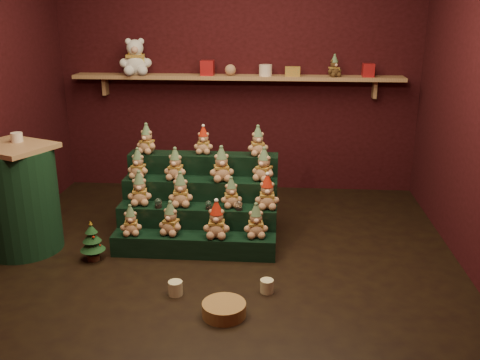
# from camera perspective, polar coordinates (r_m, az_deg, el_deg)

# --- Properties ---
(ground) EXTENTS (4.00, 4.00, 0.00)m
(ground) POSITION_cam_1_polar(r_m,az_deg,el_deg) (4.50, -2.32, -8.81)
(ground) COLOR black
(ground) RESTS_ON ground
(back_wall) EXTENTS (4.00, 0.10, 2.80)m
(back_wall) POSITION_cam_1_polar(r_m,az_deg,el_deg) (6.09, -0.20, 12.05)
(back_wall) COLOR black
(back_wall) RESTS_ON ground
(front_wall) EXTENTS (4.00, 0.10, 2.80)m
(front_wall) POSITION_cam_1_polar(r_m,az_deg,el_deg) (2.10, -9.32, 0.30)
(front_wall) COLOR black
(front_wall) RESTS_ON ground
(back_shelf) EXTENTS (3.60, 0.26, 0.24)m
(back_shelf) POSITION_cam_1_polar(r_m,az_deg,el_deg) (5.93, -0.34, 10.86)
(back_shelf) COLOR #A98254
(back_shelf) RESTS_ON ground
(riser_tier_front) EXTENTS (1.40, 0.22, 0.18)m
(riser_tier_front) POSITION_cam_1_polar(r_m,az_deg,el_deg) (4.62, -4.95, -6.91)
(riser_tier_front) COLOR black
(riser_tier_front) RESTS_ON ground
(riser_tier_midfront) EXTENTS (1.40, 0.22, 0.36)m
(riser_tier_midfront) POSITION_cam_1_polar(r_m,az_deg,el_deg) (4.78, -4.55, -4.83)
(riser_tier_midfront) COLOR black
(riser_tier_midfront) RESTS_ON ground
(riser_tier_midback) EXTENTS (1.40, 0.22, 0.54)m
(riser_tier_midback) POSITION_cam_1_polar(r_m,az_deg,el_deg) (4.95, -4.19, -2.89)
(riser_tier_midback) COLOR black
(riser_tier_midback) RESTS_ON ground
(riser_tier_back) EXTENTS (1.40, 0.22, 0.72)m
(riser_tier_back) POSITION_cam_1_polar(r_m,az_deg,el_deg) (5.12, -3.85, -1.08)
(riser_tier_back) COLOR black
(riser_tier_back) RESTS_ON ground
(teddy_0) EXTENTS (0.21, 0.20, 0.26)m
(teddy_0) POSITION_cam_1_polar(r_m,az_deg,el_deg) (4.63, -11.58, -4.22)
(teddy_0) COLOR tan
(teddy_0) RESTS_ON riser_tier_front
(teddy_1) EXTENTS (0.25, 0.23, 0.29)m
(teddy_1) POSITION_cam_1_polar(r_m,az_deg,el_deg) (4.58, -7.41, -4.08)
(teddy_1) COLOR tan
(teddy_1) RESTS_ON riser_tier_front
(teddy_2) EXTENTS (0.23, 0.20, 0.31)m
(teddy_2) POSITION_cam_1_polar(r_m,az_deg,el_deg) (4.48, -2.52, -4.24)
(teddy_2) COLOR tan
(teddy_2) RESTS_ON riser_tier_front
(teddy_3) EXTENTS (0.23, 0.21, 0.29)m
(teddy_3) POSITION_cam_1_polar(r_m,az_deg,el_deg) (4.49, 1.70, -4.35)
(teddy_3) COLOR tan
(teddy_3) RESTS_ON riser_tier_front
(teddy_4) EXTENTS (0.24, 0.22, 0.30)m
(teddy_4) POSITION_cam_1_polar(r_m,az_deg,el_deg) (4.79, -10.67, -0.88)
(teddy_4) COLOR tan
(teddy_4) RESTS_ON riser_tier_midfront
(teddy_5) EXTENTS (0.24, 0.22, 0.30)m
(teddy_5) POSITION_cam_1_polar(r_m,az_deg,el_deg) (4.70, -6.36, -1.00)
(teddy_5) COLOR tan
(teddy_5) RESTS_ON riser_tier_midfront
(teddy_6) EXTENTS (0.22, 0.21, 0.26)m
(teddy_6) POSITION_cam_1_polar(r_m,az_deg,el_deg) (4.65, -0.95, -1.34)
(teddy_6) COLOR tan
(teddy_6) RESTS_ON riser_tier_midfront
(teddy_7) EXTENTS (0.23, 0.21, 0.30)m
(teddy_7) POSITION_cam_1_polar(r_m,az_deg,el_deg) (4.62, 2.91, -1.28)
(teddy_7) COLOR tan
(teddy_7) RESTS_ON riser_tier_midfront
(teddy_8) EXTENTS (0.22, 0.20, 0.27)m
(teddy_8) POSITION_cam_1_polar(r_m,az_deg,el_deg) (4.94, -10.82, 1.74)
(teddy_8) COLOR tan
(teddy_8) RESTS_ON riser_tier_midback
(teddy_9) EXTENTS (0.23, 0.21, 0.28)m
(teddy_9) POSITION_cam_1_polar(r_m,az_deg,el_deg) (4.84, -6.91, 1.69)
(teddy_9) COLOR tan
(teddy_9) RESTS_ON riser_tier_midback
(teddy_10) EXTENTS (0.26, 0.25, 0.31)m
(teddy_10) POSITION_cam_1_polar(r_m,az_deg,el_deg) (4.77, -2.00, 1.71)
(teddy_10) COLOR tan
(teddy_10) RESTS_ON riser_tier_midback
(teddy_11) EXTENTS (0.28, 0.27, 0.29)m
(teddy_11) POSITION_cam_1_polar(r_m,az_deg,el_deg) (4.78, 2.58, 1.64)
(teddy_11) COLOR tan
(teddy_11) RESTS_ON riser_tier_midback
(teddy_12) EXTENTS (0.24, 0.23, 0.27)m
(teddy_12) POSITION_cam_1_polar(r_m,az_deg,el_deg) (5.08, -9.92, 4.35)
(teddy_12) COLOR tan
(teddy_12) RESTS_ON riser_tier_back
(teddy_13) EXTENTS (0.18, 0.16, 0.25)m
(teddy_13) POSITION_cam_1_polar(r_m,az_deg,el_deg) (5.01, -3.91, 4.26)
(teddy_13) COLOR tan
(teddy_13) RESTS_ON riser_tier_back
(teddy_14) EXTENTS (0.23, 0.21, 0.27)m
(teddy_14) POSITION_cam_1_polar(r_m,az_deg,el_deg) (4.93, 1.91, 4.20)
(teddy_14) COLOR tan
(teddy_14) RESTS_ON riser_tier_back
(snow_globe_a) EXTENTS (0.06, 0.06, 0.09)m
(snow_globe_a) POSITION_cam_1_polar(r_m,az_deg,el_deg) (4.71, -8.71, -2.44)
(snow_globe_a) COLOR black
(snow_globe_a) RESTS_ON riser_tier_midfront
(snow_globe_b) EXTENTS (0.06, 0.06, 0.08)m
(snow_globe_b) POSITION_cam_1_polar(r_m,az_deg,el_deg) (4.63, -3.37, -2.67)
(snow_globe_b) COLOR black
(snow_globe_b) RESTS_ON riser_tier_midfront
(snow_globe_c) EXTENTS (0.06, 0.06, 0.08)m
(snow_globe_c) POSITION_cam_1_polar(r_m,az_deg,el_deg) (4.60, -0.10, -2.72)
(snow_globe_c) COLOR black
(snow_globe_c) RESTS_ON riser_tier_midfront
(side_table) EXTENTS (0.77, 0.72, 0.94)m
(side_table) POSITION_cam_1_polar(r_m,az_deg,el_deg) (4.95, -22.51, -1.85)
(side_table) COLOR #A98254
(side_table) RESTS_ON ground
(table_ornament) EXTENTS (0.10, 0.10, 0.08)m
(table_ornament) POSITION_cam_1_polar(r_m,az_deg,el_deg) (4.90, -22.71, 4.23)
(table_ornament) COLOR beige
(table_ornament) RESTS_ON side_table
(mini_christmas_tree) EXTENTS (0.21, 0.21, 0.35)m
(mini_christmas_tree) POSITION_cam_1_polar(r_m,az_deg,el_deg) (4.64, -15.49, -6.30)
(mini_christmas_tree) COLOR #432618
(mini_christmas_tree) RESTS_ON ground
(mug_left) EXTENTS (0.11, 0.11, 0.11)m
(mug_left) POSITION_cam_1_polar(r_m,az_deg,el_deg) (4.05, -6.90, -11.38)
(mug_left) COLOR beige
(mug_left) RESTS_ON ground
(mug_right) EXTENTS (0.10, 0.10, 0.10)m
(mug_right) POSITION_cam_1_polar(r_m,az_deg,el_deg) (4.06, 2.88, -11.23)
(mug_right) COLOR beige
(mug_right) RESTS_ON ground
(wicker_basket) EXTENTS (0.34, 0.34, 0.10)m
(wicker_basket) POSITION_cam_1_polar(r_m,az_deg,el_deg) (3.78, -1.72, -13.62)
(wicker_basket) COLOR #9D713F
(wicker_basket) RESTS_ON ground
(white_bear) EXTENTS (0.41, 0.38, 0.49)m
(white_bear) POSITION_cam_1_polar(r_m,az_deg,el_deg) (6.06, -11.12, 13.26)
(white_bear) COLOR silver
(white_bear) RESTS_ON back_shelf
(brown_bear) EXTENTS (0.21, 0.20, 0.22)m
(brown_bear) POSITION_cam_1_polar(r_m,az_deg,el_deg) (5.89, 10.02, 11.89)
(brown_bear) COLOR #4B3219
(brown_bear) RESTS_ON back_shelf
(gift_tin_red_a) EXTENTS (0.14, 0.14, 0.16)m
(gift_tin_red_a) POSITION_cam_1_polar(r_m,az_deg,el_deg) (5.93, -3.50, 11.85)
(gift_tin_red_a) COLOR #AF1B1D
(gift_tin_red_a) RESTS_ON back_shelf
(gift_tin_cream) EXTENTS (0.14, 0.14, 0.12)m
(gift_tin_cream) POSITION_cam_1_polar(r_m,az_deg,el_deg) (5.88, 2.74, 11.62)
(gift_tin_cream) COLOR beige
(gift_tin_cream) RESTS_ON back_shelf
(gift_tin_red_b) EXTENTS (0.12, 0.12, 0.14)m
(gift_tin_red_b) POSITION_cam_1_polar(r_m,az_deg,el_deg) (5.95, 13.52, 11.32)
(gift_tin_red_b) COLOR #AF1B1D
(gift_tin_red_b) RESTS_ON back_shelf
(shelf_plush_ball) EXTENTS (0.12, 0.12, 0.12)m
(shelf_plush_ball) POSITION_cam_1_polar(r_m,az_deg,el_deg) (5.90, -1.04, 11.66)
(shelf_plush_ball) COLOR tan
(shelf_plush_ball) RESTS_ON back_shelf
(scarf_gift_box) EXTENTS (0.16, 0.10, 0.10)m
(scarf_gift_box) POSITION_cam_1_polar(r_m,az_deg,el_deg) (5.88, 5.63, 11.45)
(scarf_gift_box) COLOR orange
(scarf_gift_box) RESTS_ON back_shelf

